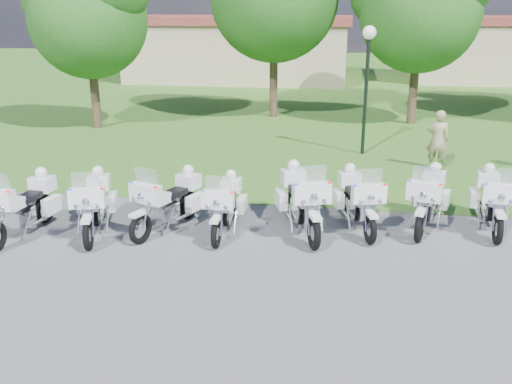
# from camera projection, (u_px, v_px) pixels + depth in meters

# --- Properties ---
(ground) EXTENTS (100.00, 100.00, 0.00)m
(ground) POSITION_uv_depth(u_px,v_px,m) (280.00, 256.00, 11.63)
(ground) COLOR #5A5B60
(ground) RESTS_ON ground
(grass_lawn) EXTENTS (100.00, 48.00, 0.01)m
(grass_lawn) POSITION_uv_depth(u_px,v_px,m) (329.00, 83.00, 36.93)
(grass_lawn) COLOR #39611E
(grass_lawn) RESTS_ON ground
(motorcycle_0) EXTENTS (0.92, 2.44, 1.64)m
(motorcycle_0) POSITION_uv_depth(u_px,v_px,m) (23.00, 205.00, 12.53)
(motorcycle_0) COLOR black
(motorcycle_0) RESTS_ON ground
(motorcycle_1) EXTENTS (1.19, 2.36, 1.62)m
(motorcycle_1) POSITION_uv_depth(u_px,v_px,m) (95.00, 203.00, 12.67)
(motorcycle_1) COLOR black
(motorcycle_1) RESTS_ON ground
(motorcycle_2) EXTENTS (1.32, 2.29, 1.61)m
(motorcycle_2) POSITION_uv_depth(u_px,v_px,m) (169.00, 200.00, 12.87)
(motorcycle_2) COLOR black
(motorcycle_2) RESTS_ON ground
(motorcycle_3) EXTENTS (0.74, 2.25, 1.51)m
(motorcycle_3) POSITION_uv_depth(u_px,v_px,m) (225.00, 205.00, 12.72)
(motorcycle_3) COLOR black
(motorcycle_3) RESTS_ON ground
(motorcycle_4) EXTENTS (1.38, 2.52, 1.75)m
(motorcycle_4) POSITION_uv_depth(u_px,v_px,m) (302.00, 199.00, 12.75)
(motorcycle_4) COLOR black
(motorcycle_4) RESTS_ON ground
(motorcycle_5) EXTENTS (1.19, 2.33, 1.60)m
(motorcycle_5) POSITION_uv_depth(u_px,v_px,m) (358.00, 199.00, 12.96)
(motorcycle_5) COLOR black
(motorcycle_5) RESTS_ON ground
(motorcycle_6) EXTENTS (1.21, 2.38, 1.64)m
(motorcycle_6) POSITION_uv_depth(u_px,v_px,m) (428.00, 198.00, 12.99)
(motorcycle_6) COLOR black
(motorcycle_6) RESTS_ON ground
(motorcycle_7) EXTENTS (0.86, 2.41, 1.61)m
(motorcycle_7) POSITION_uv_depth(u_px,v_px,m) (492.00, 199.00, 12.94)
(motorcycle_7) COLOR black
(motorcycle_7) RESTS_ON ground
(lamp_post) EXTENTS (0.44, 0.44, 4.23)m
(lamp_post) POSITION_uv_depth(u_px,v_px,m) (368.00, 59.00, 18.53)
(lamp_post) COLOR black
(lamp_post) RESTS_ON ground
(tree_0) EXTENTS (5.38, 4.59, 7.17)m
(tree_0) POSITION_uv_depth(u_px,v_px,m) (87.00, 8.00, 22.14)
(tree_0) COLOR #38281C
(tree_0) RESTS_ON ground
(tree_2) EXTENTS (5.69, 4.85, 7.59)m
(tree_2) POSITION_uv_depth(u_px,v_px,m) (420.00, 0.00, 22.89)
(tree_2) COLOR #38281C
(tree_2) RESTS_ON ground
(building_west) EXTENTS (14.56, 8.32, 4.10)m
(building_west) POSITION_uv_depth(u_px,v_px,m) (241.00, 48.00, 38.12)
(building_west) COLOR tan
(building_west) RESTS_ON ground
(building_east) EXTENTS (11.44, 7.28, 4.10)m
(building_east) POSITION_uv_depth(u_px,v_px,m) (500.00, 49.00, 37.45)
(building_east) COLOR tan
(building_east) RESTS_ON ground
(bystander_a) EXTENTS (0.74, 0.55, 1.84)m
(bystander_a) POSITION_uv_depth(u_px,v_px,m) (438.00, 140.00, 17.47)
(bystander_a) COLOR #9A8B68
(bystander_a) RESTS_ON ground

